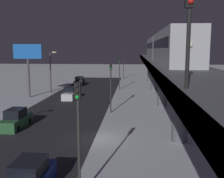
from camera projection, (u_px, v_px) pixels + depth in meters
ground_plane at (97, 139)px, 24.57m from camera, size 240.00×240.00×0.00m
avenue_asphalt at (36, 137)px, 25.03m from camera, size 11.00×105.28×0.01m
elevated_railway at (180, 78)px, 23.14m from camera, size 5.00×105.28×6.56m
subway_train at (163, 47)px, 37.84m from camera, size 2.94×36.87×3.40m
rail_signal at (189, 18)px, 10.28m from camera, size 0.36×0.41×4.00m
sedan_green at (16, 120)px, 28.10m from camera, size 1.91×4.76×1.97m
sedan_white at (70, 94)px, 44.28m from camera, size 1.80×4.61×1.97m
sedan_black_2 at (79, 82)px, 60.69m from camera, size 1.80×4.36×1.97m
traffic_light_near at (78, 123)px, 14.33m from camera, size 0.32×0.44×6.40m
traffic_light_mid at (111, 80)px, 34.11m from camera, size 0.32×0.44×6.40m
traffic_light_far at (119, 69)px, 53.89m from camera, size 0.32×0.44×6.40m
traffic_light_distant at (123, 63)px, 73.67m from camera, size 0.32×0.44×6.40m
commercial_billboard at (28, 57)px, 44.76m from camera, size 4.80×0.36×8.90m
street_lamp_far at (52, 67)px, 49.45m from camera, size 1.35×0.44×7.65m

